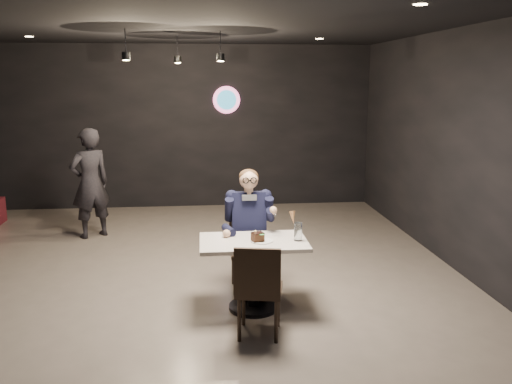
{
  "coord_description": "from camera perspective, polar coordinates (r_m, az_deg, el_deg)",
  "views": [
    {
      "loc": [
        0.33,
        -5.66,
        2.37
      ],
      "look_at": [
        0.92,
        0.26,
        1.13
      ],
      "focal_mm": 38.0,
      "sensor_mm": 36.0,
      "label": 1
    }
  ],
  "objects": [
    {
      "name": "chair_near",
      "position": [
        5.14,
        0.35,
        -10.07
      ],
      "size": [
        0.5,
        0.53,
        0.92
      ],
      "primitive_type": "cube",
      "rotation": [
        0.0,
        0.0,
        -0.2
      ],
      "color": "black",
      "rests_on": "floor"
    },
    {
      "name": "mint_leaf",
      "position": [
        5.47,
        0.62,
        -4.5
      ],
      "size": [
        0.06,
        0.04,
        0.01
      ],
      "primitive_type": "ellipsoid",
      "color": "green",
      "rests_on": "cake_slice"
    },
    {
      "name": "sundae_glass",
      "position": [
        5.58,
        4.46,
        -4.18
      ],
      "size": [
        0.08,
        0.08,
        0.19
      ],
      "primitive_type": "cylinder",
      "color": "silver",
      "rests_on": "main_table"
    },
    {
      "name": "passerby",
      "position": [
        8.54,
        -17.07,
        0.89
      ],
      "size": [
        0.73,
        0.67,
        1.67
      ],
      "primitive_type": "imported",
      "rotation": [
        0.0,
        0.0,
        3.73
      ],
      "color": "black",
      "rests_on": "floor"
    },
    {
      "name": "pendant_lights",
      "position": [
        7.68,
        -8.49,
        15.44
      ],
      "size": [
        1.4,
        1.2,
        0.36
      ],
      "primitive_type": "cube",
      "color": "black",
      "rests_on": "floor"
    },
    {
      "name": "seated_man",
      "position": [
        6.12,
        -0.77,
        -3.89
      ],
      "size": [
        0.6,
        0.8,
        1.44
      ],
      "primitive_type": "cube",
      "color": "black",
      "rests_on": "floor"
    },
    {
      "name": "dessert_plate",
      "position": [
        5.54,
        0.61,
        -5.18
      ],
      "size": [
        0.23,
        0.23,
        0.01
      ],
      "primitive_type": "cylinder",
      "color": "white",
      "rests_on": "main_table"
    },
    {
      "name": "main_table",
      "position": [
        5.71,
        -0.27,
        -8.71
      ],
      "size": [
        1.1,
        0.7,
        0.75
      ],
      "primitive_type": "cube",
      "color": "silver",
      "rests_on": "floor"
    },
    {
      "name": "wafer_cone",
      "position": [
        5.53,
        3.9,
        -2.69
      ],
      "size": [
        0.08,
        0.08,
        0.13
      ],
      "primitive_type": "cone",
      "rotation": [
        0.0,
        0.0,
        0.26
      ],
      "color": "tan",
      "rests_on": "sundae_glass"
    },
    {
      "name": "floor",
      "position": [
        6.15,
        -8.51,
        -11.07
      ],
      "size": [
        9.0,
        9.0,
        0.0
      ],
      "primitive_type": "plane",
      "color": "slate",
      "rests_on": "ground"
    },
    {
      "name": "chair_far",
      "position": [
        6.2,
        -0.76,
        -6.2
      ],
      "size": [
        0.42,
        0.46,
        0.92
      ],
      "primitive_type": "cube",
      "color": "black",
      "rests_on": "floor"
    },
    {
      "name": "wall_sign",
      "position": [
        10.15,
        -3.12,
        9.66
      ],
      "size": [
        0.5,
        0.06,
        0.5
      ],
      "primitive_type": null,
      "color": "pink",
      "rests_on": "floor"
    },
    {
      "name": "cake_slice",
      "position": [
        5.51,
        0.18,
        -4.78
      ],
      "size": [
        0.14,
        0.13,
        0.08
      ],
      "primitive_type": "cube",
      "rotation": [
        0.0,
        0.0,
        0.35
      ],
      "color": "black",
      "rests_on": "dessert_plate"
    }
  ]
}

